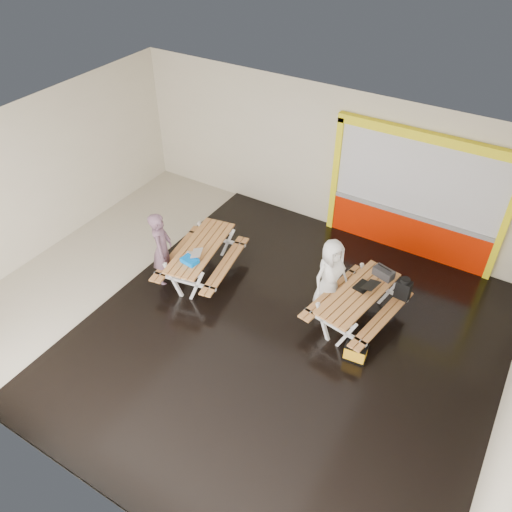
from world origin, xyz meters
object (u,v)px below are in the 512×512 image
Objects in this scene: picnic_table_left at (201,254)px; backpack at (403,289)px; toolbox at (384,273)px; blue_pouch at (190,260)px; fluke_bag at (355,352)px; picnic_table_right at (358,300)px; dark_case at (334,302)px; person_right at (330,274)px; laptop_left at (193,255)px; person_left at (162,249)px; laptop_right at (366,286)px.

backpack is at bearing 14.61° from picnic_table_left.
blue_pouch is at bearing -154.81° from toolbox.
toolbox is 0.92× the size of backpack.
fluke_bag is at bearing -84.28° from toolbox.
picnic_table_right reaches higher than dark_case.
laptop_left is at bearing 134.97° from person_right.
person_left reaches higher than laptop_left.
picnic_table_right is 4.13m from person_left.
person_left is 4.50× the size of dark_case.
person_right is 4.10× the size of dark_case.
laptop_right is 1.30m from fluke_bag.
person_left is 3.59× the size of backpack.
fluke_bag is (0.38, -0.90, -0.40)m from picnic_table_right.
fluke_bag is (3.72, -0.10, -0.65)m from laptop_left.
person_left is at bearing -138.09° from picnic_table_left.
picnic_table_right is 1.26× the size of person_left.
laptop_right is at bearing 106.94° from fluke_bag.
picnic_table_left is 5.05× the size of toolbox.
fluke_bag is (0.16, -1.58, -0.68)m from toolbox.
laptop_left is at bearing 107.55° from blue_pouch.
toolbox is 1.04× the size of fluke_bag.
picnic_table_right is 3.43m from blue_pouch.
laptop_right is at bearing -0.52° from dark_case.
laptop_right is (0.72, 0.03, 0.02)m from person_right.
person_left reaches higher than laptop_right.
person_right is 3.46× the size of laptop_left.
picnic_table_left is at bearing -169.94° from laptop_right.
laptop_left is (0.08, -0.37, 0.24)m from picnic_table_left.
backpack is (3.95, 1.60, -0.14)m from blue_pouch.
laptop_right is 0.53m from toolbox.
person_right is at bearing 166.96° from picnic_table_right.
picnic_table_left is 6.87× the size of blue_pouch.
laptop_right is 0.94m from dark_case.
person_right is at bearing -166.57° from dark_case.
person_right reaches higher than picnic_table_left.
toolbox reaches higher than laptop_right.
person_right is 3.71× the size of fluke_bag.
picnic_table_right is 6.70× the size of blue_pouch.
toolbox is at bearing 71.11° from laptop_right.
person_right is at bearing -100.97° from person_left.
blue_pouch is 4.26m from backpack.
dark_case is (0.13, 0.03, -0.72)m from person_right.
backpack reaches higher than dark_case.
person_left is 3.52m from person_right.
person_right is 3.33× the size of laptop_right.
picnic_table_right is 0.31m from laptop_right.
laptop_right is 0.77m from backpack.
person_left reaches higher than picnic_table_left.
toolbox is (0.17, 0.50, 0.04)m from laptop_right.
person_right is (-0.67, 0.16, 0.23)m from picnic_table_right.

